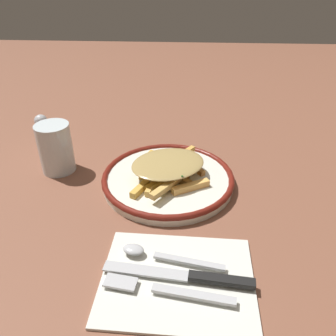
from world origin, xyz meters
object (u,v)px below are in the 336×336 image
object	(u,v)px
salt_shaker	(43,132)
knife	(191,276)
water_glass	(56,148)
napkin	(177,278)
plate	(168,179)
spoon	(155,254)
fork	(168,290)
fries_heap	(168,167)

from	to	relation	value
salt_shaker	knife	bearing A→B (deg)	-137.13
water_glass	napkin	bearing A→B (deg)	-136.72
plate	water_glass	xyz separation A→B (m)	(0.04, 0.23, 0.04)
water_glass	spoon	bearing A→B (deg)	-136.94
fork	spoon	world-z (taller)	spoon
napkin	spoon	distance (m)	0.05
salt_shaker	fries_heap	bearing A→B (deg)	-113.02
spoon	plate	bearing A→B (deg)	-2.05
fork	knife	distance (m)	0.04
knife	salt_shaker	xyz separation A→B (m)	(0.36, 0.34, 0.03)
fries_heap	salt_shaker	bearing A→B (deg)	66.98
napkin	spoon	world-z (taller)	spoon
salt_shaker	spoon	bearing A→B (deg)	-138.98
spoon	water_glass	bearing A→B (deg)	43.06
napkin	fork	xyz separation A→B (m)	(-0.03, 0.01, 0.01)
plate	salt_shaker	world-z (taller)	salt_shaker
fork	water_glass	size ratio (longest dim) A/B	1.71
fork	knife	size ratio (longest dim) A/B	0.84
water_glass	fries_heap	bearing A→B (deg)	-99.07
knife	plate	bearing A→B (deg)	10.93
fries_heap	plate	bearing A→B (deg)	162.78
napkin	knife	bearing A→B (deg)	-96.00
napkin	salt_shaker	world-z (taller)	salt_shaker
fries_heap	knife	size ratio (longest dim) A/B	0.88
fries_heap	napkin	size ratio (longest dim) A/B	0.88
spoon	fries_heap	bearing A→B (deg)	-2.21
fries_heap	water_glass	bearing A→B (deg)	80.93
plate	knife	xyz separation A→B (m)	(-0.24, -0.05, 0.00)
spoon	knife	bearing A→B (deg)	-124.55
fries_heap	knife	world-z (taller)	fries_heap
fries_heap	spoon	xyz separation A→B (m)	(-0.20, 0.01, -0.03)
spoon	salt_shaker	size ratio (longest dim) A/B	1.79
fork	fries_heap	bearing A→B (deg)	3.11
salt_shaker	plate	bearing A→B (deg)	-113.43
napkin	salt_shaker	size ratio (longest dim) A/B	2.48
spoon	water_glass	world-z (taller)	water_glass
napkin	spoon	xyz separation A→B (m)	(0.03, 0.03, 0.01)
spoon	salt_shaker	distance (m)	0.44
water_glass	salt_shaker	xyz separation A→B (m)	(0.09, 0.06, -0.01)
plate	fork	size ratio (longest dim) A/B	1.47
fries_heap	fork	bearing A→B (deg)	-176.89
plate	salt_shaker	xyz separation A→B (m)	(0.13, 0.29, 0.03)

